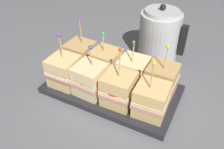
{
  "coord_description": "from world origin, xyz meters",
  "views": [
    {
      "loc": [
        0.25,
        -0.49,
        0.49
      ],
      "look_at": [
        0.0,
        0.0,
        0.07
      ],
      "focal_mm": 38.0,
      "sensor_mm": 36.0,
      "label": 1
    }
  ],
  "objects_px": {
    "serving_platter": "(112,89)",
    "sandwich_back_far_left": "(81,56)",
    "sandwich_back_center_left": "(106,64)",
    "sandwich_front_far_right": "(151,100)",
    "kettle_steel": "(159,36)",
    "sandwich_front_far_left": "(64,71)",
    "sandwich_back_center_right": "(133,72)",
    "sandwich_back_far_right": "(161,80)",
    "sandwich_front_center_right": "(119,89)",
    "sandwich_front_center_left": "(90,79)"
  },
  "relations": [
    {
      "from": "sandwich_front_far_right",
      "to": "sandwich_back_far_right",
      "type": "relative_size",
      "value": 1.01
    },
    {
      "from": "sandwich_back_far_left",
      "to": "kettle_steel",
      "type": "bearing_deg",
      "value": 44.43
    },
    {
      "from": "sandwich_front_far_left",
      "to": "sandwich_front_center_left",
      "type": "height_order",
      "value": "sandwich_front_far_left"
    },
    {
      "from": "sandwich_back_far_right",
      "to": "sandwich_back_center_right",
      "type": "bearing_deg",
      "value": 179.7
    },
    {
      "from": "sandwich_front_center_left",
      "to": "sandwich_back_far_left",
      "type": "relative_size",
      "value": 0.9
    },
    {
      "from": "sandwich_back_far_right",
      "to": "serving_platter",
      "type": "bearing_deg",
      "value": -161.7
    },
    {
      "from": "sandwich_front_center_left",
      "to": "kettle_steel",
      "type": "distance_m",
      "value": 0.31
    },
    {
      "from": "sandwich_front_far_right",
      "to": "kettle_steel",
      "type": "xyz_separation_m",
      "value": [
        -0.08,
        0.28,
        0.03
      ]
    },
    {
      "from": "sandwich_back_far_left",
      "to": "kettle_steel",
      "type": "distance_m",
      "value": 0.28
    },
    {
      "from": "sandwich_front_far_left",
      "to": "sandwich_front_center_right",
      "type": "bearing_deg",
      "value": 0.35
    },
    {
      "from": "sandwich_front_center_left",
      "to": "sandwich_back_far_left",
      "type": "distance_m",
      "value": 0.13
    },
    {
      "from": "sandwich_front_far_right",
      "to": "sandwich_front_far_left",
      "type": "bearing_deg",
      "value": -179.14
    },
    {
      "from": "sandwich_front_center_left",
      "to": "sandwich_front_far_left",
      "type": "bearing_deg",
      "value": -179.19
    },
    {
      "from": "sandwich_front_far_right",
      "to": "sandwich_back_far_left",
      "type": "bearing_deg",
      "value": 162.35
    },
    {
      "from": "sandwich_front_far_left",
      "to": "sandwich_front_center_left",
      "type": "bearing_deg",
      "value": 0.81
    },
    {
      "from": "sandwich_back_far_right",
      "to": "kettle_steel",
      "type": "height_order",
      "value": "kettle_steel"
    },
    {
      "from": "sandwich_back_far_left",
      "to": "sandwich_back_center_right",
      "type": "xyz_separation_m",
      "value": [
        0.19,
        0.0,
        -0.0
      ]
    },
    {
      "from": "sandwich_front_far_left",
      "to": "sandwich_back_center_left",
      "type": "distance_m",
      "value": 0.13
    },
    {
      "from": "serving_platter",
      "to": "sandwich_front_center_right",
      "type": "xyz_separation_m",
      "value": [
        0.04,
        -0.05,
        0.05
      ]
    },
    {
      "from": "sandwich_back_center_left",
      "to": "sandwich_back_far_right",
      "type": "xyz_separation_m",
      "value": [
        0.18,
        0.0,
        0.0
      ]
    },
    {
      "from": "sandwich_front_far_left",
      "to": "sandwich_back_center_right",
      "type": "relative_size",
      "value": 1.12
    },
    {
      "from": "sandwich_back_center_right",
      "to": "sandwich_back_center_left",
      "type": "bearing_deg",
      "value": -178.79
    },
    {
      "from": "serving_platter",
      "to": "sandwich_back_center_right",
      "type": "distance_m",
      "value": 0.08
    },
    {
      "from": "sandwich_back_far_left",
      "to": "kettle_steel",
      "type": "xyz_separation_m",
      "value": [
        0.2,
        0.2,
        0.03
      ]
    },
    {
      "from": "sandwich_front_far_left",
      "to": "serving_platter",
      "type": "bearing_deg",
      "value": 19.41
    },
    {
      "from": "serving_platter",
      "to": "sandwich_front_center_right",
      "type": "relative_size",
      "value": 2.28
    },
    {
      "from": "sandwich_front_far_left",
      "to": "sandwich_back_center_left",
      "type": "relative_size",
      "value": 1.12
    },
    {
      "from": "sandwich_front_far_right",
      "to": "kettle_steel",
      "type": "height_order",
      "value": "kettle_steel"
    },
    {
      "from": "sandwich_back_center_left",
      "to": "sandwich_back_far_right",
      "type": "height_order",
      "value": "sandwich_back_far_right"
    },
    {
      "from": "serving_platter",
      "to": "kettle_steel",
      "type": "bearing_deg",
      "value": 75.65
    },
    {
      "from": "serving_platter",
      "to": "sandwich_back_center_left",
      "type": "relative_size",
      "value": 2.57
    },
    {
      "from": "serving_platter",
      "to": "sandwich_back_center_right",
      "type": "relative_size",
      "value": 2.57
    },
    {
      "from": "sandwich_back_far_left",
      "to": "sandwich_back_center_left",
      "type": "bearing_deg",
      "value": -0.35
    },
    {
      "from": "serving_platter",
      "to": "sandwich_back_far_left",
      "type": "xyz_separation_m",
      "value": [
        -0.14,
        0.04,
        0.05
      ]
    },
    {
      "from": "serving_platter",
      "to": "sandwich_front_far_right",
      "type": "distance_m",
      "value": 0.15
    },
    {
      "from": "serving_platter",
      "to": "sandwich_back_center_right",
      "type": "height_order",
      "value": "sandwich_back_center_right"
    },
    {
      "from": "sandwich_front_center_right",
      "to": "sandwich_back_far_left",
      "type": "relative_size",
      "value": 1.01
    },
    {
      "from": "sandwich_back_far_right",
      "to": "sandwich_back_center_left",
      "type": "bearing_deg",
      "value": -179.53
    },
    {
      "from": "sandwich_front_center_right",
      "to": "sandwich_back_center_right",
      "type": "xyz_separation_m",
      "value": [
        0.0,
        0.09,
        -0.0
      ]
    },
    {
      "from": "sandwich_front_center_right",
      "to": "sandwich_back_center_left",
      "type": "relative_size",
      "value": 1.13
    },
    {
      "from": "sandwich_back_center_left",
      "to": "sandwich_front_far_right",
      "type": "bearing_deg",
      "value": -25.67
    },
    {
      "from": "sandwich_front_center_left",
      "to": "sandwich_front_center_right",
      "type": "relative_size",
      "value": 0.89
    },
    {
      "from": "sandwich_front_far_right",
      "to": "sandwich_front_center_right",
      "type": "bearing_deg",
      "value": -178.15
    },
    {
      "from": "sandwich_back_center_left",
      "to": "sandwich_back_far_left",
      "type": "bearing_deg",
      "value": 179.65
    },
    {
      "from": "sandwich_back_center_left",
      "to": "kettle_steel",
      "type": "bearing_deg",
      "value": 61.77
    },
    {
      "from": "serving_platter",
      "to": "sandwich_back_center_left",
      "type": "distance_m",
      "value": 0.08
    },
    {
      "from": "sandwich_front_far_left",
      "to": "kettle_steel",
      "type": "relative_size",
      "value": 0.83
    },
    {
      "from": "kettle_steel",
      "to": "sandwich_back_center_right",
      "type": "bearing_deg",
      "value": -94.03
    },
    {
      "from": "serving_platter",
      "to": "sandwich_front_far_left",
      "type": "xyz_separation_m",
      "value": [
        -0.14,
        -0.05,
        0.05
      ]
    },
    {
      "from": "sandwich_front_far_right",
      "to": "serving_platter",
      "type": "bearing_deg",
      "value": 162.28
    }
  ]
}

